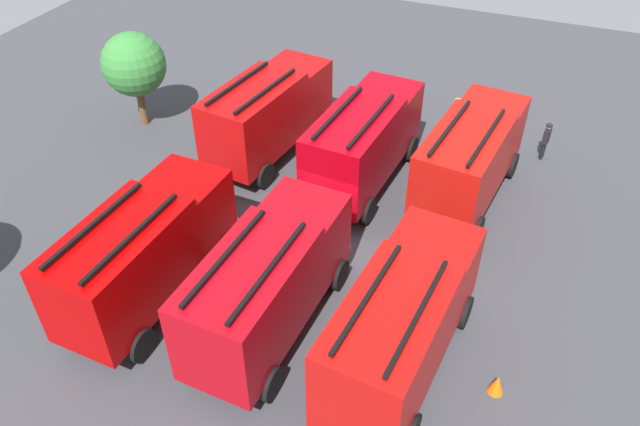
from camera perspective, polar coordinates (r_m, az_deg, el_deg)
ground_plane at (r=23.35m, az=0.00°, el=-2.67°), size 51.76×51.76×0.00m
fire_truck_0 at (r=17.87m, az=7.65°, el=-9.89°), size 7.40×3.32×3.88m
fire_truck_1 at (r=24.81m, az=13.77°, el=5.14°), size 7.44×3.46×3.88m
fire_truck_2 at (r=18.87m, az=-4.81°, el=-6.27°), size 7.32×3.05×3.88m
fire_truck_3 at (r=25.14m, az=4.09°, el=6.74°), size 7.37×3.21×3.88m
fire_truck_4 at (r=20.60m, az=-15.92°, el=-3.30°), size 7.30×3.02×3.88m
fire_truck_5 at (r=27.18m, az=-4.83°, el=9.36°), size 7.46×3.52×3.88m
firefighter_0 at (r=29.12m, az=20.19°, el=6.41°), size 0.46×0.31×1.73m
firefighter_1 at (r=30.02m, az=12.50°, el=8.98°), size 0.48×0.42×1.71m
firefighter_2 at (r=21.49m, az=-8.47°, el=-4.09°), size 0.47×0.35×1.75m
firefighter_3 at (r=26.26m, az=-1.35°, el=5.42°), size 0.29×0.44×1.79m
tree_1 at (r=30.28m, az=-16.88°, el=13.02°), size 2.95×2.95×4.57m
traffic_cone_0 at (r=25.44m, az=-12.16°, el=1.15°), size 0.39×0.39×0.56m
traffic_cone_1 at (r=19.33m, az=16.08°, el=-14.99°), size 0.47×0.47×0.68m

